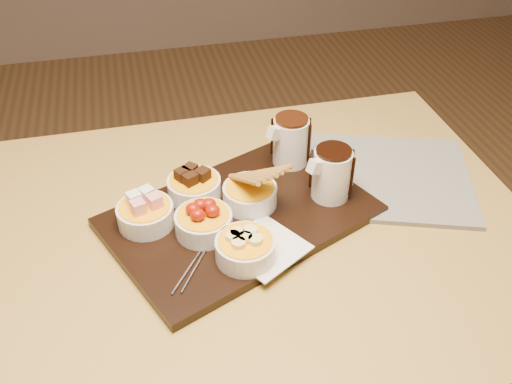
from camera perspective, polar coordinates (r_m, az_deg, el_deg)
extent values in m
cube|color=#AE8E40|center=(1.04, -4.94, -4.88)|extent=(1.20, 0.80, 0.04)
cylinder|color=#AE8E40|center=(1.67, 12.41, -3.48)|extent=(0.06, 0.06, 0.71)
cube|color=black|center=(1.04, -1.60, -2.44)|extent=(0.54, 0.46, 0.02)
cube|color=white|center=(0.97, 0.87, -5.52)|extent=(0.16, 0.16, 0.00)
cylinder|color=white|center=(1.02, -10.98, -2.28)|extent=(0.10, 0.10, 0.04)
cylinder|color=white|center=(1.07, -6.18, 0.40)|extent=(0.10, 0.10, 0.04)
cylinder|color=white|center=(0.99, -5.24, -3.15)|extent=(0.10, 0.10, 0.04)
cylinder|color=white|center=(1.05, -0.61, -0.35)|extent=(0.10, 0.10, 0.04)
cylinder|color=white|center=(0.94, -1.07, -5.76)|extent=(0.10, 0.10, 0.04)
cylinder|color=silver|center=(1.06, 7.57, 1.75)|extent=(0.09, 0.09, 0.10)
cylinder|color=silver|center=(1.14, 3.50, 5.05)|extent=(0.09, 0.09, 0.10)
cube|color=beige|center=(1.17, 12.29, 1.53)|extent=(0.43, 0.39, 0.01)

